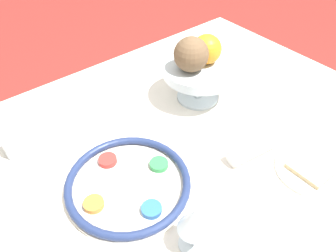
{
  "coord_description": "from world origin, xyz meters",
  "views": [
    {
      "loc": [
        -0.49,
        -0.48,
        1.39
      ],
      "look_at": [
        -0.07,
        0.05,
        0.77
      ],
      "focal_mm": 35.0,
      "sensor_mm": 36.0,
      "label": 1
    }
  ],
  "objects_px": {
    "seder_plate": "(128,184)",
    "bread_plate": "(311,169)",
    "wine_glass": "(194,221)",
    "orange_fruit": "(207,49)",
    "coconut": "(191,54)",
    "fruit_stand": "(199,73)",
    "napkin_roll": "(252,149)",
    "cup_near": "(18,143)"
  },
  "relations": [
    {
      "from": "bread_plate",
      "to": "cup_near",
      "type": "height_order",
      "value": "cup_near"
    },
    {
      "from": "coconut",
      "to": "cup_near",
      "type": "bearing_deg",
      "value": 166.24
    },
    {
      "from": "wine_glass",
      "to": "coconut",
      "type": "xyz_separation_m",
      "value": [
        0.32,
        0.37,
        0.08
      ]
    },
    {
      "from": "wine_glass",
      "to": "orange_fruit",
      "type": "distance_m",
      "value": 0.54
    },
    {
      "from": "orange_fruit",
      "to": "bread_plate",
      "type": "distance_m",
      "value": 0.45
    },
    {
      "from": "orange_fruit",
      "to": "napkin_roll",
      "type": "distance_m",
      "value": 0.33
    },
    {
      "from": "seder_plate",
      "to": "orange_fruit",
      "type": "xyz_separation_m",
      "value": [
        0.41,
        0.16,
        0.15
      ]
    },
    {
      "from": "seder_plate",
      "to": "wine_glass",
      "type": "height_order",
      "value": "wine_glass"
    },
    {
      "from": "coconut",
      "to": "bread_plate",
      "type": "distance_m",
      "value": 0.45
    },
    {
      "from": "orange_fruit",
      "to": "bread_plate",
      "type": "bearing_deg",
      "value": -91.66
    },
    {
      "from": "bread_plate",
      "to": "napkin_roll",
      "type": "xyz_separation_m",
      "value": [
        -0.08,
        0.13,
        0.02
      ]
    },
    {
      "from": "seder_plate",
      "to": "coconut",
      "type": "distance_m",
      "value": 0.41
    },
    {
      "from": "fruit_stand",
      "to": "orange_fruit",
      "type": "distance_m",
      "value": 0.08
    },
    {
      "from": "fruit_stand",
      "to": "coconut",
      "type": "relative_size",
      "value": 2.19
    },
    {
      "from": "cup_near",
      "to": "napkin_roll",
      "type": "bearing_deg",
      "value": -40.18
    },
    {
      "from": "bread_plate",
      "to": "orange_fruit",
      "type": "bearing_deg",
      "value": 88.34
    },
    {
      "from": "coconut",
      "to": "napkin_roll",
      "type": "bearing_deg",
      "value": -94.86
    },
    {
      "from": "bread_plate",
      "to": "cup_near",
      "type": "bearing_deg",
      "value": 135.91
    },
    {
      "from": "seder_plate",
      "to": "coconut",
      "type": "height_order",
      "value": "coconut"
    },
    {
      "from": "seder_plate",
      "to": "bread_plate",
      "type": "relative_size",
      "value": 1.69
    },
    {
      "from": "wine_glass",
      "to": "napkin_roll",
      "type": "relative_size",
      "value": 0.85
    },
    {
      "from": "fruit_stand",
      "to": "cup_near",
      "type": "bearing_deg",
      "value": 166.82
    },
    {
      "from": "seder_plate",
      "to": "cup_near",
      "type": "distance_m",
      "value": 0.33
    },
    {
      "from": "wine_glass",
      "to": "orange_fruit",
      "type": "bearing_deg",
      "value": 44.04
    },
    {
      "from": "fruit_stand",
      "to": "coconut",
      "type": "xyz_separation_m",
      "value": [
        -0.04,
        0.0,
        0.08
      ]
    },
    {
      "from": "napkin_roll",
      "to": "cup_near",
      "type": "distance_m",
      "value": 0.63
    },
    {
      "from": "coconut",
      "to": "fruit_stand",
      "type": "bearing_deg",
      "value": -4.86
    },
    {
      "from": "fruit_stand",
      "to": "napkin_roll",
      "type": "xyz_separation_m",
      "value": [
        -0.06,
        -0.28,
        -0.07
      ]
    },
    {
      "from": "bread_plate",
      "to": "seder_plate",
      "type": "bearing_deg",
      "value": 147.36
    },
    {
      "from": "seder_plate",
      "to": "napkin_roll",
      "type": "relative_size",
      "value": 2.05
    },
    {
      "from": "wine_glass",
      "to": "napkin_roll",
      "type": "distance_m",
      "value": 0.32
    },
    {
      "from": "seder_plate",
      "to": "orange_fruit",
      "type": "bearing_deg",
      "value": 21.87
    },
    {
      "from": "seder_plate",
      "to": "bread_plate",
      "type": "xyz_separation_m",
      "value": [
        0.4,
        -0.25,
        -0.01
      ]
    },
    {
      "from": "orange_fruit",
      "to": "coconut",
      "type": "height_order",
      "value": "coconut"
    },
    {
      "from": "orange_fruit",
      "to": "cup_near",
      "type": "xyz_separation_m",
      "value": [
        -0.57,
        0.12,
        -0.13
      ]
    },
    {
      "from": "orange_fruit",
      "to": "bread_plate",
      "type": "relative_size",
      "value": 0.49
    },
    {
      "from": "wine_glass",
      "to": "orange_fruit",
      "type": "xyz_separation_m",
      "value": [
        0.39,
        0.37,
        0.08
      ]
    },
    {
      "from": "coconut",
      "to": "bread_plate",
      "type": "height_order",
      "value": "coconut"
    },
    {
      "from": "orange_fruit",
      "to": "seder_plate",
      "type": "bearing_deg",
      "value": -158.13
    },
    {
      "from": "bread_plate",
      "to": "napkin_roll",
      "type": "bearing_deg",
      "value": 119.8
    },
    {
      "from": "seder_plate",
      "to": "wine_glass",
      "type": "xyz_separation_m",
      "value": [
        0.02,
        -0.21,
        0.08
      ]
    },
    {
      "from": "bread_plate",
      "to": "cup_near",
      "type": "xyz_separation_m",
      "value": [
        -0.56,
        0.54,
        0.03
      ]
    }
  ]
}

